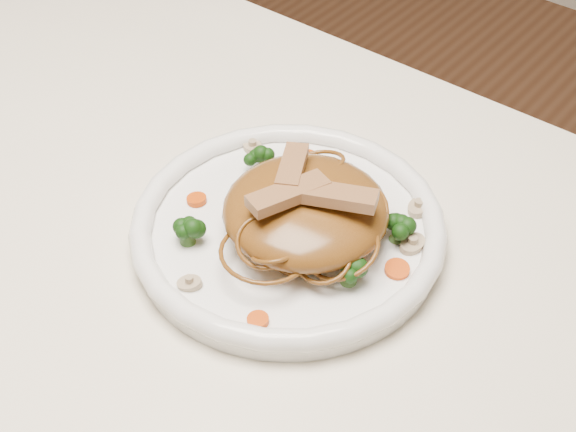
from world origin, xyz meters
The scene contains 19 objects.
table centered at (0.00, 0.00, 0.65)m, with size 1.20×0.80×0.75m.
plate centered at (0.07, 0.09, 0.76)m, with size 0.28×0.28×0.02m, color white.
noodle_mound centered at (0.09, 0.10, 0.79)m, with size 0.14×0.14×0.05m, color brown.
chicken_a centered at (0.11, 0.10, 0.82)m, with size 0.07×0.02×0.01m, color #A2794C.
chicken_b centered at (0.06, 0.11, 0.82)m, with size 0.06×0.02×0.01m, color #A2794C.
chicken_c centered at (0.08, 0.08, 0.82)m, with size 0.07×0.02×0.01m, color #A2794C.
broccoli_0 centered at (0.16, 0.14, 0.78)m, with size 0.02×0.02×0.03m, color #12330A, non-canonical shape.
broccoli_1 centered at (0.00, 0.14, 0.78)m, with size 0.03×0.03×0.03m, color #12330A, non-canonical shape.
broccoli_2 centered at (0.01, 0.02, 0.78)m, with size 0.03×0.03×0.03m, color #12330A, non-canonical shape.
broccoli_3 centered at (0.15, 0.07, 0.78)m, with size 0.03×0.03×0.03m, color #12330A, non-canonical shape.
carrot_0 centered at (0.12, 0.16, 0.77)m, with size 0.02×0.02×0.01m, color #D84C07.
carrot_1 centered at (-0.02, 0.07, 0.77)m, with size 0.02×0.02×0.01m, color #D84C07.
carrot_2 centered at (0.18, 0.11, 0.77)m, with size 0.02×0.02×0.01m, color #D84C07.
carrot_3 centered at (0.03, 0.18, 0.77)m, with size 0.02×0.02×0.01m, color #D84C07.
carrot_4 centered at (0.12, -0.01, 0.77)m, with size 0.02×0.02×0.01m, color #D84C07.
mushroom_0 centered at (0.05, -0.01, 0.77)m, with size 0.02×0.02×0.01m, color #C4B393.
mushroom_1 centered at (0.17, 0.14, 0.77)m, with size 0.03×0.03×0.01m, color #C4B393.
mushroom_2 centered at (-0.02, 0.16, 0.77)m, with size 0.02×0.02×0.01m, color #C4B393.
mushroom_3 centered at (0.15, 0.18, 0.77)m, with size 0.03×0.03×0.01m, color #C4B393.
Camera 1 is at (0.40, -0.32, 1.28)m, focal length 51.82 mm.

